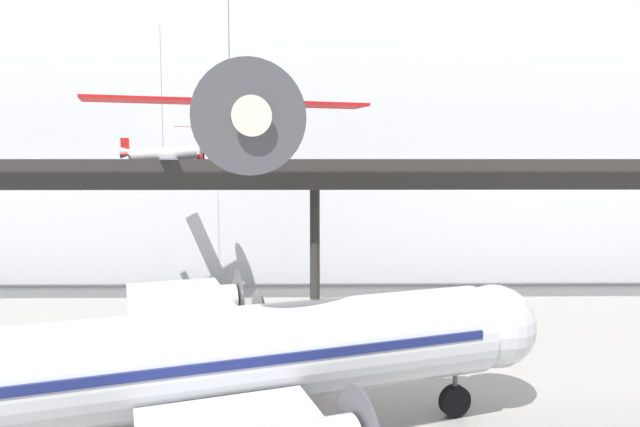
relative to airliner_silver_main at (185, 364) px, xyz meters
name	(u,v)px	position (x,y,z in m)	size (l,w,h in m)	color
hangar_back_wall	(314,145)	(4.50, 28.19, 7.88)	(140.00, 3.00, 22.82)	silver
mezzanine_walkway	(315,184)	(4.50, 19.81, 5.12)	(110.00, 3.20, 10.32)	#2D2B28
airliner_silver_main	(185,364)	(0.00, 0.00, 0.00)	(27.71, 32.29, 10.12)	silver
suspended_plane_red_highwing	(230,120)	(1.44, 1.48, 8.24)	(9.64, 8.14, 9.37)	red
suspended_plane_silver_racer	(164,155)	(-5.87, 20.69, 7.06)	(5.77, 6.88, 10.05)	silver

